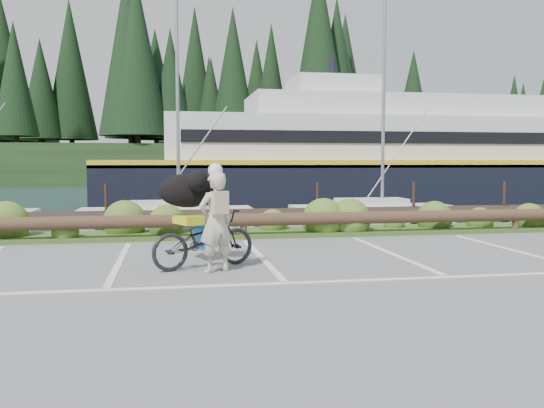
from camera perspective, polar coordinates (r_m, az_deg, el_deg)
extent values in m
plane|color=#5F5F61|center=(9.03, 0.88, -7.35)|extent=(72.00, 72.00, 0.00)
plane|color=#1B2B40|center=(56.79, -8.36, 1.16)|extent=(160.00, 160.00, 0.00)
cube|color=#3D5B21|center=(14.20, -3.19, -2.90)|extent=(34.00, 1.60, 0.10)
imported|color=black|center=(9.88, -6.78, -3.45)|extent=(1.99, 1.35, 0.99)
imported|color=#BDB4A0|center=(9.46, -5.60, -1.79)|extent=(0.71, 0.60, 1.65)
ellipsoid|color=black|center=(10.35, -8.31, 1.33)|extent=(0.89, 1.17, 0.61)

